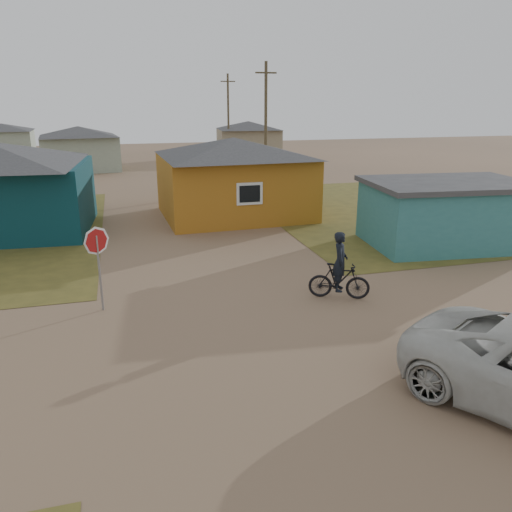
{
  "coord_description": "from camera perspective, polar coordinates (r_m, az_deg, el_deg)",
  "views": [
    {
      "loc": [
        -3.09,
        -10.39,
        5.66
      ],
      "look_at": [
        0.6,
        3.0,
        1.3
      ],
      "focal_mm": 35.0,
      "sensor_mm": 36.0,
      "label": 1
    }
  ],
  "objects": [
    {
      "name": "ground",
      "position": [
        12.23,
        1.03,
        -10.15
      ],
      "size": [
        120.0,
        120.0,
        0.0
      ],
      "primitive_type": "plane",
      "color": "#85664C"
    },
    {
      "name": "utility_pole_near",
      "position": [
        33.81,
        1.12,
        14.85
      ],
      "size": [
        1.4,
        0.2,
        8.0
      ],
      "color": "brown",
      "rests_on": "ground"
    },
    {
      "name": "house_yellow",
      "position": [
        25.29,
        -2.51,
        9.1
      ],
      "size": [
        7.72,
        6.76,
        3.9
      ],
      "color": "#AB691A",
      "rests_on": "ground"
    },
    {
      "name": "house_pale_north",
      "position": [
        57.57,
        -26.9,
        11.72
      ],
      "size": [
        6.28,
        5.81,
        3.4
      ],
      "color": "#95A28B",
      "rests_on": "ground"
    },
    {
      "name": "shed_turquoise",
      "position": [
        21.51,
        20.9,
        4.62
      ],
      "size": [
        6.71,
        4.93,
        2.6
      ],
      "color": "#377979",
      "rests_on": "ground"
    },
    {
      "name": "stop_sign",
      "position": [
        14.19,
        -17.68,
        0.73
      ],
      "size": [
        0.78,
        0.23,
        2.42
      ],
      "color": "gray",
      "rests_on": "ground"
    },
    {
      "name": "house_pale_west",
      "position": [
        44.65,
        -19.5,
        11.58
      ],
      "size": [
        7.04,
        6.15,
        3.6
      ],
      "color": "#95A28B",
      "rests_on": "ground"
    },
    {
      "name": "utility_pole_far",
      "position": [
        49.56,
        -3.18,
        15.65
      ],
      "size": [
        1.4,
        0.2,
        8.0
      ],
      "color": "brown",
      "rests_on": "ground"
    },
    {
      "name": "house_beige_east",
      "position": [
        52.2,
        -0.87,
        13.25
      ],
      "size": [
        6.95,
        6.05,
        3.6
      ],
      "color": "gray",
      "rests_on": "ground"
    },
    {
      "name": "grass_ne",
      "position": [
        29.52,
        20.43,
        5.29
      ],
      "size": [
        20.0,
        18.0,
        0.0
      ],
      "primitive_type": "cube",
      "color": "brown",
      "rests_on": "ground"
    },
    {
      "name": "cyclist",
      "position": [
        14.9,
        9.52,
        -2.1
      ],
      "size": [
        1.85,
        1.21,
        2.04
      ],
      "color": "black",
      "rests_on": "ground"
    }
  ]
}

